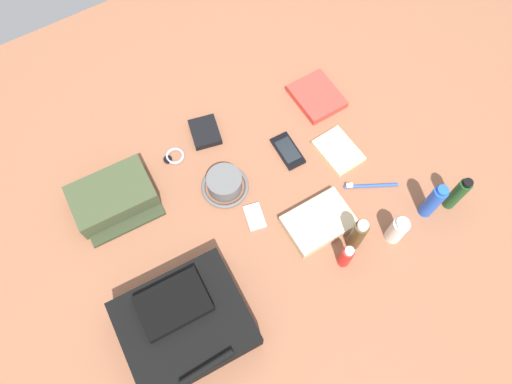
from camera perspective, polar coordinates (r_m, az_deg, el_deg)
name	(u,v)px	position (r m, az deg, el deg)	size (l,w,h in m)	color
ground_plane	(256,199)	(1.48, 0.00, -0.82)	(2.64, 2.02, 0.02)	brown
backpack	(185,323)	(1.32, -8.70, -15.51)	(0.34, 0.30, 0.13)	black
toiletry_pouch	(113,197)	(1.50, -16.99, -0.64)	(0.25, 0.21, 0.07)	#384228
bucket_hat	(225,184)	(1.46, -3.84, 1.02)	(0.15, 0.15, 0.06)	#575757
shampoo_bottle	(457,194)	(1.51, 23.33, -0.20)	(0.04, 0.04, 0.16)	#19471E
deodorant_spray	(433,201)	(1.47, 20.77, -1.07)	(0.04, 0.04, 0.16)	blue
toothpaste_tube	(397,230)	(1.43, 16.83, -4.46)	(0.05, 0.05, 0.12)	white
cologne_bottle	(357,235)	(1.37, 12.25, -5.12)	(0.04, 0.04, 0.16)	#473319
sunscreen_spray	(346,256)	(1.37, 10.91, -7.72)	(0.03, 0.03, 0.11)	red
paperback_novel	(317,97)	(1.66, 7.41, 11.45)	(0.14, 0.17, 0.03)	red
cell_phone	(288,151)	(1.54, 3.90, 5.02)	(0.07, 0.13, 0.01)	black
media_player	(255,217)	(1.44, -0.18, -3.02)	(0.07, 0.09, 0.01)	#B7B7BC
wristwatch	(174,156)	(1.55, -9.96, 4.30)	(0.07, 0.06, 0.01)	#99999E
toothbrush	(368,186)	(1.52, 13.48, 0.75)	(0.16, 0.09, 0.02)	blue
wallet	(205,132)	(1.57, -6.23, 7.27)	(0.09, 0.11, 0.02)	black
notepad	(338,150)	(1.56, 9.93, 5.08)	(0.11, 0.15, 0.02)	beige
folded_towel	(319,222)	(1.43, 7.66, -3.65)	(0.20, 0.14, 0.04)	#C6B289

